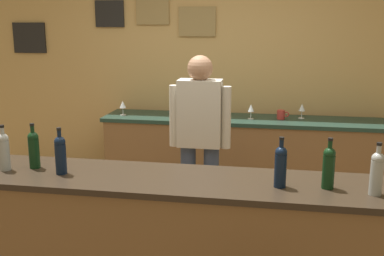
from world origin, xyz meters
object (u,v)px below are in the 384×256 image
wine_bottle_b (34,148)px  wine_glass_d (302,108)px  wine_bottle_c (60,153)px  wine_bottle_a (4,150)px  wine_bottle_d (281,165)px  coffee_mug (281,115)px  bartender (200,137)px  wine_glass_c (251,109)px  wine_glass_a (123,105)px  wine_bottle_e (329,166)px  wine_glass_b (177,107)px  wine_bottle_f (377,172)px

wine_bottle_b → wine_glass_d: 2.81m
wine_bottle_b → wine_bottle_c: (0.23, -0.09, 0.00)m
wine_bottle_a → wine_bottle_d: (1.79, -0.01, 0.00)m
coffee_mug → bartender: bearing=-123.3°
bartender → wine_glass_c: (0.38, 1.00, 0.07)m
wine_glass_a → coffee_mug: (1.68, 0.08, -0.06)m
wine_glass_c → wine_bottle_a: bearing=-126.3°
wine_bottle_d → wine_bottle_e: 0.28m
wine_bottle_e → wine_glass_b: wine_bottle_e is taller
wine_bottle_a → wine_bottle_e: 2.07m
bartender → coffee_mug: 1.25m
wine_bottle_d → wine_glass_c: wine_bottle_d is taller
wine_bottle_c → wine_glass_c: 2.35m
wine_bottle_b → wine_bottle_a: bearing=-154.8°
wine_bottle_d → coffee_mug: 2.12m
wine_bottle_c → wine_bottle_f: 1.92m
wine_bottle_e → wine_glass_c: bearing=105.3°
wine_glass_a → wine_glass_c: size_ratio=1.00×
wine_bottle_c → coffee_mug: bearing=56.1°
wine_bottle_c → wine_bottle_e: same height
wine_bottle_d → wine_glass_c: bearing=97.7°
wine_bottle_c → wine_bottle_d: (1.39, -0.00, 0.00)m
wine_bottle_a → wine_bottle_b: (0.17, 0.08, 0.00)m
wine_bottle_d → wine_bottle_f: size_ratio=1.00×
wine_bottle_d → wine_bottle_f: bearing=-3.6°
wine_bottle_f → bartender: bearing=137.1°
wine_bottle_b → wine_bottle_c: bearing=-20.5°
wine_glass_a → wine_bottle_d: bearing=-50.9°
wine_glass_d → wine_glass_b: bearing=-171.9°
wine_bottle_b → wine_bottle_c: 0.25m
wine_bottle_a → wine_bottle_b: bearing=25.2°
coffee_mug → wine_bottle_b: bearing=-129.2°
wine_bottle_b → wine_bottle_c: same height
wine_bottle_e → wine_glass_d: 2.16m
wine_bottle_e → wine_glass_d: (-0.04, 2.16, -0.05)m
bartender → coffee_mug: size_ratio=12.96×
coffee_mug → wine_bottle_c: bearing=-123.9°
wine_bottle_f → coffee_mug: bearing=103.1°
wine_glass_d → wine_bottle_c: bearing=-126.7°
wine_bottle_c → wine_bottle_e: 1.67m
wine_glass_b → wine_glass_c: bearing=4.6°
wine_bottle_c → wine_bottle_d: size_ratio=1.00×
bartender → wine_glass_a: size_ratio=10.45×
wine_bottle_c → coffee_mug: wine_bottle_c is taller
wine_bottle_c → wine_glass_d: bearing=53.3°
bartender → wine_bottle_d: bartender is taller
wine_bottle_d → wine_glass_d: (0.24, 2.19, -0.05)m
wine_bottle_b → wine_bottle_f: (2.16, -0.12, 0.00)m
wine_bottle_c → wine_bottle_f: bearing=-1.1°
wine_bottle_b → wine_glass_b: (0.57, 1.92, -0.05)m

